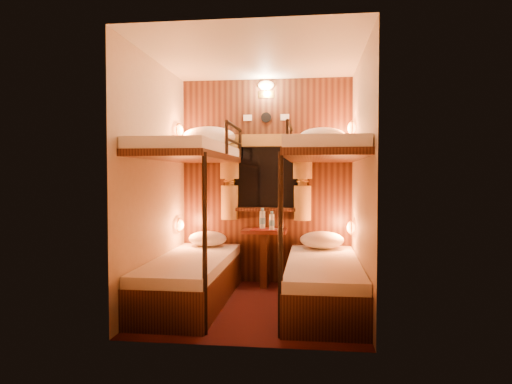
# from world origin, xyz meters

# --- Properties ---
(floor) EXTENTS (2.10, 2.10, 0.00)m
(floor) POSITION_xyz_m (0.00, 0.00, 0.00)
(floor) COLOR #35110E
(floor) RESTS_ON ground
(ceiling) EXTENTS (2.10, 2.10, 0.00)m
(ceiling) POSITION_xyz_m (0.00, 0.00, 2.40)
(ceiling) COLOR silver
(ceiling) RESTS_ON wall_back
(wall_back) EXTENTS (2.40, 0.00, 2.40)m
(wall_back) POSITION_xyz_m (0.00, 1.05, 1.20)
(wall_back) COLOR #C6B293
(wall_back) RESTS_ON floor
(wall_front) EXTENTS (2.40, 0.00, 2.40)m
(wall_front) POSITION_xyz_m (0.00, -1.05, 1.20)
(wall_front) COLOR #C6B293
(wall_front) RESTS_ON floor
(wall_left) EXTENTS (0.00, 2.40, 2.40)m
(wall_left) POSITION_xyz_m (-1.00, 0.00, 1.20)
(wall_left) COLOR #C6B293
(wall_left) RESTS_ON floor
(wall_right) EXTENTS (0.00, 2.40, 2.40)m
(wall_right) POSITION_xyz_m (1.00, 0.00, 1.20)
(wall_right) COLOR #C6B293
(wall_right) RESTS_ON floor
(back_panel) EXTENTS (2.00, 0.03, 2.40)m
(back_panel) POSITION_xyz_m (0.00, 1.04, 1.20)
(back_panel) COLOR #32170E
(back_panel) RESTS_ON floor
(bunk_left) EXTENTS (0.72, 1.90, 1.82)m
(bunk_left) POSITION_xyz_m (-0.65, 0.07, 0.56)
(bunk_left) COLOR #32170E
(bunk_left) RESTS_ON floor
(bunk_right) EXTENTS (0.72, 1.90, 1.82)m
(bunk_right) POSITION_xyz_m (0.65, 0.07, 0.56)
(bunk_right) COLOR #32170E
(bunk_right) RESTS_ON floor
(window) EXTENTS (1.00, 0.12, 0.79)m
(window) POSITION_xyz_m (0.00, 1.00, 1.18)
(window) COLOR black
(window) RESTS_ON back_panel
(curtains) EXTENTS (1.10, 0.22, 1.00)m
(curtains) POSITION_xyz_m (0.00, 0.97, 1.26)
(curtains) COLOR olive
(curtains) RESTS_ON back_panel
(back_fixtures) EXTENTS (0.54, 0.09, 0.48)m
(back_fixtures) POSITION_xyz_m (0.00, 1.00, 2.25)
(back_fixtures) COLOR black
(back_fixtures) RESTS_ON back_panel
(reading_lamps) EXTENTS (2.00, 0.20, 1.25)m
(reading_lamps) POSITION_xyz_m (-0.00, 0.70, 1.24)
(reading_lamps) COLOR orange
(reading_lamps) RESTS_ON wall_left
(table) EXTENTS (0.50, 0.34, 0.66)m
(table) POSITION_xyz_m (0.00, 0.85, 0.41)
(table) COLOR maroon
(table) RESTS_ON floor
(bottle_left) EXTENTS (0.07, 0.07, 0.24)m
(bottle_left) POSITION_xyz_m (-0.03, 0.91, 0.75)
(bottle_left) COLOR #99BFE5
(bottle_left) RESTS_ON table
(bottle_right) EXTENTS (0.06, 0.06, 0.21)m
(bottle_right) POSITION_xyz_m (0.09, 0.79, 0.74)
(bottle_right) COLOR #99BFE5
(bottle_right) RESTS_ON table
(sachet_a) EXTENTS (0.09, 0.08, 0.01)m
(sachet_a) POSITION_xyz_m (0.15, 0.87, 0.65)
(sachet_a) COLOR silver
(sachet_a) RESTS_ON table
(sachet_b) EXTENTS (0.07, 0.06, 0.01)m
(sachet_b) POSITION_xyz_m (0.11, 0.87, 0.65)
(sachet_b) COLOR silver
(sachet_b) RESTS_ON table
(pillow_lower_left) EXTENTS (0.44, 0.31, 0.17)m
(pillow_lower_left) POSITION_xyz_m (-0.65, 0.77, 0.54)
(pillow_lower_left) COLOR silver
(pillow_lower_left) RESTS_ON bunk_left
(pillow_lower_right) EXTENTS (0.49, 0.35, 0.19)m
(pillow_lower_right) POSITION_xyz_m (0.65, 0.75, 0.55)
(pillow_lower_right) COLOR silver
(pillow_lower_right) RESTS_ON bunk_right
(pillow_upper_left) EXTENTS (0.63, 0.45, 0.25)m
(pillow_upper_left) POSITION_xyz_m (-0.65, 0.84, 1.71)
(pillow_upper_left) COLOR silver
(pillow_upper_left) RESTS_ON bunk_left
(pillow_upper_right) EXTENTS (0.51, 0.37, 0.20)m
(pillow_upper_right) POSITION_xyz_m (0.65, 0.67, 1.69)
(pillow_upper_right) COLOR silver
(pillow_upper_right) RESTS_ON bunk_right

